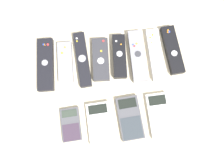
{
  "coord_description": "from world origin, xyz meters",
  "views": [
    {
      "loc": [
        -0.02,
        -0.14,
        0.78
      ],
      "look_at": [
        0.0,
        0.03,
        0.01
      ],
      "focal_mm": 35.0,
      "sensor_mm": 36.0,
      "label": 1
    }
  ],
  "objects": [
    {
      "name": "remote_4",
      "position": [
        0.04,
        0.13,
        0.01
      ],
      "size": [
        0.06,
        0.17,
        0.03
      ],
      "rotation": [
        0.0,
        0.0,
        -0.06
      ],
      "color": "black",
      "rests_on": "ground_plane"
    },
    {
      "name": "remote_5",
      "position": [
        0.11,
        0.12,
        0.01
      ],
      "size": [
        0.06,
        0.2,
        0.03
      ],
      "rotation": [
        0.0,
        0.0,
        -0.01
      ],
      "color": "gray",
      "rests_on": "ground_plane"
    },
    {
      "name": "calculator_0",
      "position": [
        -0.16,
        -0.1,
        0.01
      ],
      "size": [
        0.07,
        0.12,
        0.01
      ],
      "rotation": [
        0.0,
        0.0,
        0.04
      ],
      "color": "#4C4C51",
      "rests_on": "ground_plane"
    },
    {
      "name": "remote_2",
      "position": [
        -0.1,
        0.13,
        0.01
      ],
      "size": [
        0.05,
        0.21,
        0.03
      ],
      "rotation": [
        0.0,
        0.0,
        0.06
      ],
      "color": "black",
      "rests_on": "ground_plane"
    },
    {
      "name": "calculator_3",
      "position": [
        0.15,
        -0.1,
        0.01
      ],
      "size": [
        0.08,
        0.16,
        0.02
      ],
      "rotation": [
        0.0,
        0.0,
        0.02
      ],
      "color": "silver",
      "rests_on": "ground_plane"
    },
    {
      "name": "remote_0",
      "position": [
        -0.24,
        0.13,
        0.01
      ],
      "size": [
        0.06,
        0.2,
        0.02
      ],
      "rotation": [
        0.0,
        0.0,
        -0.03
      ],
      "color": "black",
      "rests_on": "ground_plane"
    },
    {
      "name": "calculator_2",
      "position": [
        0.05,
        -0.1,
        0.01
      ],
      "size": [
        0.09,
        0.16,
        0.02
      ],
      "rotation": [
        0.0,
        0.0,
        0.06
      ],
      "color": "#4C4C51",
      "rests_on": "ground_plane"
    },
    {
      "name": "calculator_1",
      "position": [
        -0.06,
        -0.11,
        0.01
      ],
      "size": [
        0.09,
        0.15,
        0.02
      ],
      "rotation": [
        0.0,
        0.0,
        0.03
      ],
      "color": "silver",
      "rests_on": "ground_plane"
    },
    {
      "name": "remote_1",
      "position": [
        -0.16,
        0.13,
        0.01
      ],
      "size": [
        0.06,
        0.16,
        0.02
      ],
      "rotation": [
        0.0,
        0.0,
        -0.02
      ],
      "color": "gray",
      "rests_on": "ground_plane"
    },
    {
      "name": "ground_plane",
      "position": [
        0.0,
        0.0,
        0.0
      ],
      "size": [
        3.0,
        3.0,
        0.0
      ],
      "primitive_type": "plane",
      "color": "beige"
    },
    {
      "name": "remote_3",
      "position": [
        -0.03,
        0.13,
        0.01
      ],
      "size": [
        0.07,
        0.16,
        0.03
      ],
      "rotation": [
        0.0,
        0.0,
        -0.05
      ],
      "color": "#333338",
      "rests_on": "ground_plane"
    },
    {
      "name": "remote_6",
      "position": [
        0.17,
        0.12,
        0.01
      ],
      "size": [
        0.05,
        0.2,
        0.02
      ],
      "rotation": [
        0.0,
        0.0,
        0.0
      ],
      "color": "white",
      "rests_on": "ground_plane"
    },
    {
      "name": "remote_7",
      "position": [
        0.24,
        0.13,
        0.01
      ],
      "size": [
        0.06,
        0.19,
        0.03
      ],
      "rotation": [
        0.0,
        0.0,
        0.07
      ],
      "color": "black",
      "rests_on": "ground_plane"
    }
  ]
}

